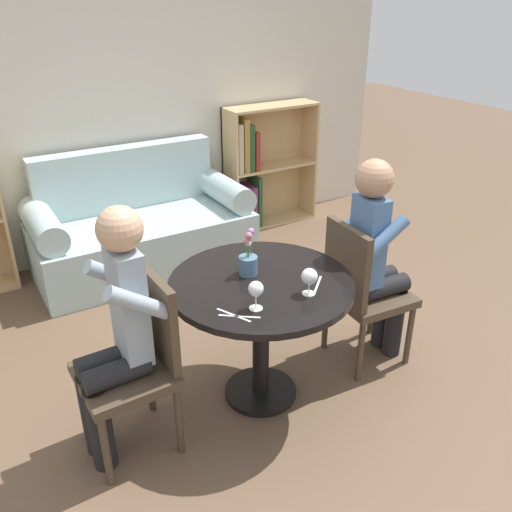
{
  "coord_description": "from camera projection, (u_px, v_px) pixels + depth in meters",
  "views": [
    {
      "loc": [
        -1.25,
        -2.03,
        2.06
      ],
      "look_at": [
        0.0,
        0.05,
        0.84
      ],
      "focal_mm": 38.0,
      "sensor_mm": 36.0,
      "label": 1
    }
  ],
  "objects": [
    {
      "name": "knife_right_setting",
      "position": [
        239.0,
        316.0,
        2.44
      ],
      "size": [
        0.16,
        0.12,
        0.0
      ],
      "color": "silver",
      "rests_on": "round_table"
    },
    {
      "name": "chair_left",
      "position": [
        138.0,
        358.0,
        2.54
      ],
      "size": [
        0.43,
        0.43,
        0.9
      ],
      "rotation": [
        0.0,
        0.0,
        -1.54
      ],
      "color": "#473828",
      "rests_on": "ground_plane"
    },
    {
      "name": "wine_glass_left",
      "position": [
        256.0,
        290.0,
        2.45
      ],
      "size": [
        0.07,
        0.07,
        0.14
      ],
      "color": "white",
      "rests_on": "round_table"
    },
    {
      "name": "person_right",
      "position": [
        377.0,
        257.0,
        3.08
      ],
      "size": [
        0.43,
        0.36,
        1.26
      ],
      "rotation": [
        0.0,
        0.0,
        1.5
      ],
      "color": "black",
      "rests_on": "ground_plane"
    },
    {
      "name": "person_left",
      "position": [
        116.0,
        334.0,
        2.42
      ],
      "size": [
        0.42,
        0.35,
        1.26
      ],
      "rotation": [
        0.0,
        0.0,
        -1.54
      ],
      "color": "black",
      "rests_on": "ground_plane"
    },
    {
      "name": "bookshelf_right",
      "position": [
        258.0,
        170.0,
        5.02
      ],
      "size": [
        0.88,
        0.28,
        1.12
      ],
      "color": "tan",
      "rests_on": "ground_plane"
    },
    {
      "name": "chair_right",
      "position": [
        361.0,
        288.0,
        3.13
      ],
      "size": [
        0.45,
        0.45,
        0.9
      ],
      "rotation": [
        0.0,
        0.0,
        1.5
      ],
      "color": "#473828",
      "rests_on": "ground_plane"
    },
    {
      "name": "round_table",
      "position": [
        261.0,
        305.0,
        2.79
      ],
      "size": [
        0.95,
        0.95,
        0.72
      ],
      "color": "black",
      "rests_on": "ground_plane"
    },
    {
      "name": "knife_left_setting",
      "position": [
        317.0,
        285.0,
        2.69
      ],
      "size": [
        0.15,
        0.14,
        0.0
      ],
      "color": "silver",
      "rests_on": "round_table"
    },
    {
      "name": "wine_glass_right",
      "position": [
        309.0,
        277.0,
        2.58
      ],
      "size": [
        0.08,
        0.08,
        0.14
      ],
      "color": "white",
      "rests_on": "round_table"
    },
    {
      "name": "flower_vase",
      "position": [
        248.0,
        260.0,
        2.77
      ],
      "size": [
        0.1,
        0.1,
        0.25
      ],
      "color": "slate",
      "rests_on": "round_table"
    },
    {
      "name": "back_wall",
      "position": [
        109.0,
        88.0,
        4.19
      ],
      "size": [
        5.2,
        0.05,
        2.7
      ],
      "color": "beige",
      "rests_on": "ground_plane"
    },
    {
      "name": "ground_plane",
      "position": [
        261.0,
        393.0,
        3.05
      ],
      "size": [
        16.0,
        16.0,
        0.0
      ],
      "primitive_type": "plane",
      "color": "brown"
    },
    {
      "name": "fork_left_setting",
      "position": [
        234.0,
        315.0,
        2.45
      ],
      "size": [
        0.09,
        0.18,
        0.0
      ],
      "color": "silver",
      "rests_on": "round_table"
    },
    {
      "name": "couch",
      "position": [
        141.0,
        230.0,
        4.33
      ],
      "size": [
        1.68,
        0.8,
        0.92
      ],
      "color": "#A8C1C1",
      "rests_on": "ground_plane"
    }
  ]
}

